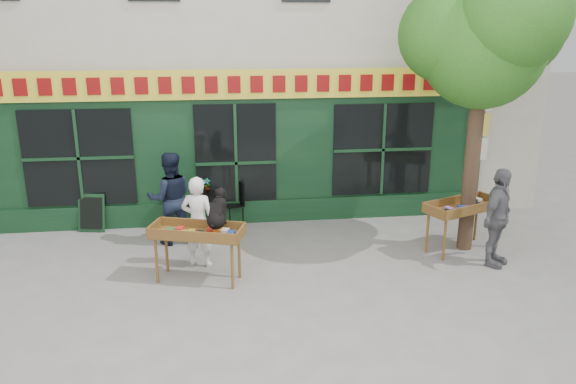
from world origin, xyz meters
The scene contains 13 objects.
ground centered at (0.00, 0.00, 0.00)m, with size 80.00×80.00×0.00m, color slate.
street_tree centered at (4.34, 0.36, 4.11)m, with size 3.05×2.90×5.60m.
book_cart_center centered at (-0.77, -0.50, 0.82)m, with size 1.62×1.04×0.99m.
dog centered at (-0.42, -0.55, 1.29)m, with size 0.34×0.60×0.60m, color black, non-canonical shape.
woman centered at (-0.77, 0.15, 0.82)m, with size 0.60×0.39×1.65m, color white.
book_cart_right centered at (4.17, 0.23, 0.82)m, with size 1.62×1.15×0.99m.
man_right centered at (4.47, -0.52, 0.89)m, with size 1.05×0.44×1.79m, color #5A5A5F.
bistro_table centered at (-0.63, 2.20, 0.54)m, with size 0.60×0.60×0.76m.
bistro_chair_left centered at (-1.26, 2.17, 0.56)m, with size 0.49×0.48×0.95m.
bistro_chair_right centered at (0.00, 2.23, 0.56)m, with size 0.46×0.46×0.95m.
potted_plant centered at (-0.63, 2.20, 0.91)m, with size 0.16×0.11×0.30m, color gray.
man_left centered at (-1.33, 1.33, 0.92)m, with size 0.89×0.69×1.83m, color black.
chalkboard centered at (-3.04, 2.19, 0.40)m, with size 0.58×0.29×0.79m.
Camera 1 is at (-0.40, -9.32, 4.14)m, focal length 35.00 mm.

